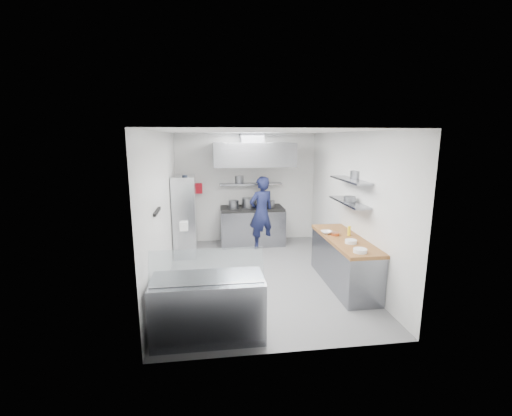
{
  "coord_description": "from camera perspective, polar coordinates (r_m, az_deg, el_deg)",
  "views": [
    {
      "loc": [
        -0.92,
        -6.32,
        2.69
      ],
      "look_at": [
        0.0,
        0.6,
        1.25
      ],
      "focal_mm": 24.0,
      "sensor_mm": 36.0,
      "label": 1
    }
  ],
  "objects": [
    {
      "name": "stock_pot_left",
      "position": [
        8.53,
        -3.75,
        0.62
      ],
      "size": [
        0.25,
        0.25,
        0.2
      ],
      "primitive_type": "cylinder",
      "color": "slate",
      "rests_on": "cooktop"
    },
    {
      "name": "wall_back",
      "position": [
        8.96,
        -1.61,
        3.38
      ],
      "size": [
        3.6,
        2.8,
        0.02
      ],
      "primitive_type": "cube",
      "rotation": [
        1.57,
        0.0,
        0.0
      ],
      "color": "white",
      "rests_on": "floor"
    },
    {
      "name": "wall_shelf_lower",
      "position": [
        6.65,
        15.21,
        0.93
      ],
      "size": [
        0.3,
        1.3,
        0.04
      ],
      "primitive_type": "cube",
      "color": "gray",
      "rests_on": "wall_right"
    },
    {
      "name": "shelf_pot_d",
      "position": [
        6.73,
        16.55,
        5.37
      ],
      "size": [
        0.27,
        0.27,
        0.14
      ],
      "primitive_type": "cylinder",
      "color": "slate",
      "rests_on": "wall_shelf_upper"
    },
    {
      "name": "prep_counter_base",
      "position": [
        6.61,
        14.41,
        -8.83
      ],
      "size": [
        0.62,
        2.0,
        0.84
      ],
      "primitive_type": "cube",
      "color": "gray",
      "rests_on": "floor"
    },
    {
      "name": "red_firebox",
      "position": [
        8.86,
        -9.65,
        3.25
      ],
      "size": [
        0.22,
        0.1,
        0.26
      ],
      "primitive_type": "cube",
      "color": "#B30E1C",
      "rests_on": "wall_back"
    },
    {
      "name": "squeeze_bottle",
      "position": [
        6.6,
        15.26,
        -3.7
      ],
      "size": [
        0.06,
        0.06,
        0.18
      ],
      "primitive_type": "cylinder",
      "color": "yellow",
      "rests_on": "prep_counter_top"
    },
    {
      "name": "cooktop",
      "position": [
        8.66,
        -0.66,
        -0.06
      ],
      "size": [
        1.57,
        0.78,
        0.06
      ],
      "primitive_type": "cube",
      "color": "black",
      "rests_on": "gas_range"
    },
    {
      "name": "chef",
      "position": [
        8.34,
        0.92,
        -0.79
      ],
      "size": [
        0.76,
        0.64,
        1.79
      ],
      "primitive_type": "imported",
      "rotation": [
        0.0,
        0.0,
        3.52
      ],
      "color": "#13183A",
      "rests_on": "floor"
    },
    {
      "name": "prep_counter_top",
      "position": [
        6.47,
        14.62,
        -5.09
      ],
      "size": [
        0.65,
        2.04,
        0.06
      ],
      "primitive_type": "cube",
      "color": "brown",
      "rests_on": "prep_counter_base"
    },
    {
      "name": "ceiling",
      "position": [
        6.39,
        0.73,
        12.63
      ],
      "size": [
        5.0,
        5.0,
        0.0
      ],
      "primitive_type": "plane",
      "rotation": [
        3.14,
        0.0,
        0.0
      ],
      "color": "silver",
      "rests_on": "wall_back"
    },
    {
      "name": "wall_front",
      "position": [
        4.14,
        5.73,
        -6.6
      ],
      "size": [
        3.6,
        2.8,
        0.02
      ],
      "primitive_type": "cube",
      "rotation": [
        -1.57,
        0.0,
        0.0
      ],
      "color": "white",
      "rests_on": "floor"
    },
    {
      "name": "rack_bin_a",
      "position": [
        7.65,
        -11.92,
        -2.91
      ],
      "size": [
        0.17,
        0.21,
        0.19
      ],
      "primitive_type": "cube",
      "color": "white",
      "rests_on": "wire_rack"
    },
    {
      "name": "floor",
      "position": [
        6.93,
        0.67,
        -11.18
      ],
      "size": [
        5.0,
        5.0,
        0.0
      ],
      "primitive_type": "plane",
      "color": "slate",
      "rests_on": "ground"
    },
    {
      "name": "mixing_bowl",
      "position": [
        6.65,
        11.69,
        -3.99
      ],
      "size": [
        0.22,
        0.22,
        0.05
      ],
      "primitive_type": "imported",
      "rotation": [
        0.0,
        0.0,
        0.07
      ],
      "color": "white",
      "rests_on": "prep_counter_top"
    },
    {
      "name": "knife_strip",
      "position": [
        5.61,
        -16.17,
        -0.56
      ],
      "size": [
        0.04,
        0.55,
        0.05
      ],
      "primitive_type": "cube",
      "color": "black",
      "rests_on": "wall_left"
    },
    {
      "name": "shelf_pot_a",
      "position": [
        8.99,
        -2.84,
        4.88
      ],
      "size": [
        0.27,
        0.27,
        0.18
      ],
      "primitive_type": "cylinder",
      "color": "slate",
      "rests_on": "over_range_shelf"
    },
    {
      "name": "plate_stack_b",
      "position": [
        6.16,
        15.53,
        -5.4
      ],
      "size": [
        0.2,
        0.2,
        0.06
      ],
      "primitive_type": "cylinder",
      "color": "white",
      "rests_on": "prep_counter_top"
    },
    {
      "name": "plate_stack_a",
      "position": [
        5.72,
        16.96,
        -6.81
      ],
      "size": [
        0.22,
        0.22,
        0.06
      ],
      "primitive_type": "cylinder",
      "color": "white",
      "rests_on": "prep_counter_top"
    },
    {
      "name": "display_case",
      "position": [
        4.88,
        -7.93,
        -16.14
      ],
      "size": [
        1.5,
        0.7,
        0.85
      ],
      "primitive_type": "cube",
      "color": "gray",
      "rests_on": "floor"
    },
    {
      "name": "extractor_hood",
      "position": [
        8.32,
        -0.53,
        8.97
      ],
      "size": [
        1.9,
        1.15,
        0.55
      ],
      "primitive_type": "cube",
      "color": "gray",
      "rests_on": "wall_back"
    },
    {
      "name": "gas_range",
      "position": [
        8.78,
        -0.65,
        -3.13
      ],
      "size": [
        1.6,
        0.8,
        0.9
      ],
      "primitive_type": "cube",
      "color": "gray",
      "rests_on": "floor"
    },
    {
      "name": "stock_pot_mid",
      "position": [
        8.64,
        -1.19,
        0.91
      ],
      "size": [
        0.36,
        0.36,
        0.24
      ],
      "primitive_type": "cylinder",
      "color": "slate",
      "rests_on": "cooktop"
    },
    {
      "name": "rack_bin_b",
      "position": [
        7.88,
        -11.9,
        1.24
      ],
      "size": [
        0.13,
        0.16,
        0.15
      ],
      "primitive_type": "cube",
      "color": "yellow",
      "rests_on": "wire_rack"
    },
    {
      "name": "rack_jar",
      "position": [
        7.63,
        -11.77,
        4.71
      ],
      "size": [
        0.11,
        0.11,
        0.18
      ],
      "primitive_type": "cylinder",
      "color": "black",
      "rests_on": "wire_rack"
    },
    {
      "name": "wall_right",
      "position": [
        7.0,
        15.43,
        0.61
      ],
      "size": [
        2.8,
        5.0,
        0.02
      ],
      "primitive_type": "cube",
      "rotation": [
        1.57,
        0.0,
        -1.57
      ],
      "color": "white",
      "rests_on": "floor"
    },
    {
      "name": "wire_rack",
      "position": [
        8.05,
        -11.74,
        -1.26
      ],
      "size": [
        0.5,
        0.9,
        1.85
      ],
      "primitive_type": "cube",
      "color": "silver",
      "rests_on": "floor"
    },
    {
      "name": "hood_duct",
      "position": [
        8.53,
        -0.73,
        11.59
      ],
      "size": [
        0.55,
        0.55,
        0.24
      ],
      "primitive_type": "cube",
      "color": "slate",
      "rests_on": "extractor_hood"
    },
    {
      "name": "over_range_shelf",
      "position": [
        8.8,
        -0.86,
        4.02
      ],
      "size": [
        1.6,
        0.3,
        0.04
      ],
      "primitive_type": "cube",
      "color": "gray",
      "rests_on": "wall_back"
    },
    {
      "name": "stock_pot_right",
      "position": [
        8.71,
        2.25,
        0.73
      ],
      "size": [
        0.26,
        0.26,
        0.16
      ],
      "primitive_type": "cylinder",
      "color": "slate",
      "rests_on": "cooktop"
    },
    {
      "name": "shelf_pot_c",
      "position": [
        6.6,
        15.35,
        1.46
      ],
      "size": [
        0.22,
        0.22,
        0.1
      ],
      "primitive_type": "cylinder",
      "color": "slate",
      "rests_on": "wall_shelf_lower"
    },
    {
      "name": "wall_shelf_upper",
      "position": [
        6.59,
        15.4,
        4.52
      ],
      "size": [
        0.3,
        1.3,
        0.04
      ],
      "primitive_type": "cube",
      "color": "gray",
      "rests_on": "wall_right"
    },
    {
      "name": "copper_pan",
      "position": [
        6.56,
        13.01,
        -4.22
      ],
      "size": [
        0.16,
        0.16,
        0.06
      ],
      "primitive_type": "cylinder",
      "color": "#BA6034",
      "rests_on": "prep_counter_top"
    },
    {
      "name": "display_glass",
      "position": [
        4.5,
        -8.17,
        -9.57
      ],
      "size": [
        1.47,
        0.19,
        0.42
      ],
      "primitive_type": "cube",
      "rotation": [
        -0.38,
        0.0,
        0.0
      ],
      "color": "silver",
      "rests_on": "display_case"
    },
    {
      "name": "wall_left",
      "position": [
        6.51,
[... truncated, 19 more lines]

